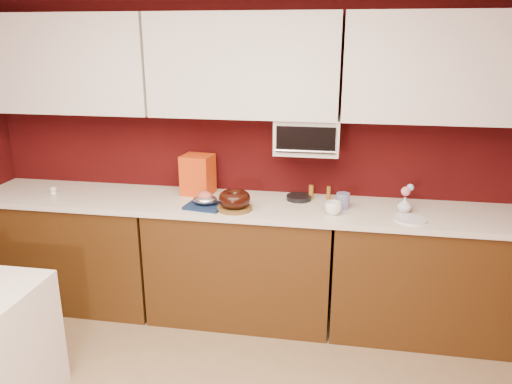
{
  "coord_description": "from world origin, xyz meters",
  "views": [
    {
      "loc": [
        0.69,
        -1.38,
        2.05
      ],
      "look_at": [
        0.13,
        1.84,
        1.02
      ],
      "focal_mm": 35.0,
      "sensor_mm": 36.0,
      "label": 1
    }
  ],
  "objects": [
    {
      "name": "upper_cabinet_right",
      "position": [
        1.33,
        2.08,
        1.85
      ],
      "size": [
        1.31,
        0.33,
        0.7
      ],
      "primitive_type": "cube",
      "color": "white",
      "rests_on": "wall_back"
    },
    {
      "name": "flower_pink",
      "position": [
        1.13,
        1.94,
        1.05
      ],
      "size": [
        0.06,
        0.06,
        0.06
      ],
      "primitive_type": "sphere",
      "color": "pink",
      "rests_on": "flower_vase"
    },
    {
      "name": "cake_base",
      "position": [
        -0.01,
        1.79,
        0.91
      ],
      "size": [
        0.32,
        0.32,
        0.02
      ],
      "primitive_type": "cylinder",
      "rotation": [
        0.0,
        0.0,
        -0.4
      ],
      "color": "brown",
      "rests_on": "countertop"
    },
    {
      "name": "roasted_ham",
      "position": [
        -0.23,
        1.81,
        0.98
      ],
      "size": [
        0.11,
        0.1,
        0.07
      ],
      "primitive_type": "ellipsoid",
      "rotation": [
        0.0,
        0.0,
        -0.12
      ],
      "color": "#C25D58",
      "rests_on": "foil_ham_nest"
    },
    {
      "name": "coffee_mug",
      "position": [
        0.66,
        1.81,
        0.95
      ],
      "size": [
        0.14,
        0.14,
        0.11
      ],
      "primitive_type": "imported",
      "rotation": [
        0.0,
        0.0,
        0.72
      ],
      "color": "white",
      "rests_on": "countertop"
    },
    {
      "name": "base_cabinet_left",
      "position": [
        -1.33,
        1.94,
        0.43
      ],
      "size": [
        1.31,
        0.58,
        0.86
      ],
      "primitive_type": "cube",
      "color": "#45280D",
      "rests_on": "floor"
    },
    {
      "name": "china_plate",
      "position": [
        1.16,
        1.78,
        0.91
      ],
      "size": [
        0.24,
        0.24,
        0.01
      ],
      "primitive_type": "cylinder",
      "rotation": [
        0.0,
        0.0,
        -0.14
      ],
      "color": "white",
      "rests_on": "countertop"
    },
    {
      "name": "wall_back",
      "position": [
        0.0,
        2.25,
        1.25
      ],
      "size": [
        4.0,
        0.02,
        2.5
      ],
      "primitive_type": "cube",
      "color": "#370707",
      "rests_on": "floor"
    },
    {
      "name": "foil_ham_nest",
      "position": [
        -0.23,
        1.81,
        0.96
      ],
      "size": [
        0.18,
        0.16,
        0.06
      ],
      "primitive_type": "ellipsoid",
      "rotation": [
        0.0,
        0.0,
        0.09
      ],
      "color": "white",
      "rests_on": "navy_towel"
    },
    {
      "name": "amber_bottle_tall",
      "position": [
        0.62,
        2.12,
        0.95
      ],
      "size": [
        0.04,
        0.04,
        0.1
      ],
      "primitive_type": "cylinder",
      "rotation": [
        0.0,
        0.0,
        -0.4
      ],
      "color": "brown",
      "rests_on": "countertop"
    },
    {
      "name": "pandoro_box",
      "position": [
        -0.36,
        2.1,
        1.05
      ],
      "size": [
        0.24,
        0.23,
        0.3
      ],
      "primitive_type": "cube",
      "rotation": [
        0.0,
        0.0,
        -0.13
      ],
      "color": "#B61D0C",
      "rests_on": "countertop"
    },
    {
      "name": "egg_right",
      "position": [
        -1.42,
        1.86,
        0.92
      ],
      "size": [
        0.06,
        0.06,
        0.04
      ],
      "primitive_type": "ellipsoid",
      "rotation": [
        0.0,
        0.0,
        0.43
      ],
      "color": "white",
      "rests_on": "countertop"
    },
    {
      "name": "upper_cabinet_center",
      "position": [
        0.0,
        2.08,
        1.85
      ],
      "size": [
        1.31,
        0.33,
        0.7
      ],
      "primitive_type": "cube",
      "color": "white",
      "rests_on": "wall_back"
    },
    {
      "name": "dark_pan",
      "position": [
        0.4,
        2.09,
        0.92
      ],
      "size": [
        0.23,
        0.23,
        0.03
      ],
      "primitive_type": "cylinder",
      "rotation": [
        0.0,
        0.0,
        0.34
      ],
      "color": "black",
      "rests_on": "countertop"
    },
    {
      "name": "countertop",
      "position": [
        0.0,
        1.94,
        0.88
      ],
      "size": [
        4.0,
        0.62,
        0.04
      ],
      "primitive_type": "cube",
      "color": "silver",
      "rests_on": "base_cabinet_center"
    },
    {
      "name": "egg_left",
      "position": [
        -1.47,
        1.94,
        0.92
      ],
      "size": [
        0.06,
        0.05,
        0.04
      ],
      "primitive_type": "ellipsoid",
      "rotation": [
        0.0,
        0.0,
        0.14
      ],
      "color": "white",
      "rests_on": "countertop"
    },
    {
      "name": "blue_jar",
      "position": [
        0.72,
        1.95,
        0.95
      ],
      "size": [
        0.11,
        0.11,
        0.11
      ],
      "primitive_type": "cylinder",
      "rotation": [
        0.0,
        0.0,
        0.22
      ],
      "color": "navy",
      "rests_on": "countertop"
    },
    {
      "name": "base_cabinet_center",
      "position": [
        0.0,
        1.94,
        0.43
      ],
      "size": [
        1.31,
        0.58,
        0.86
      ],
      "primitive_type": "cube",
      "color": "#45280D",
      "rests_on": "floor"
    },
    {
      "name": "toaster_oven_door",
      "position": [
        0.45,
        1.94,
        1.38
      ],
      "size": [
        0.4,
        0.02,
        0.18
      ],
      "primitive_type": "cube",
      "color": "black",
      "rests_on": "toaster_oven"
    },
    {
      "name": "amber_bottle",
      "position": [
        0.49,
        2.12,
        0.95
      ],
      "size": [
        0.04,
        0.04,
        0.1
      ],
      "primitive_type": "cylinder",
      "rotation": [
        0.0,
        0.0,
        -0.31
      ],
      "color": "#8B5919",
      "rests_on": "countertop"
    },
    {
      "name": "base_cabinet_right",
      "position": [
        1.33,
        1.94,
        0.43
      ],
      "size": [
        1.31,
        0.58,
        0.86
      ],
      "primitive_type": "cube",
      "color": "#45280D",
      "rests_on": "floor"
    },
    {
      "name": "bundt_cake",
      "position": [
        -0.01,
        1.79,
        0.98
      ],
      "size": [
        0.26,
        0.26,
        0.09
      ],
      "primitive_type": "torus",
      "rotation": [
        0.0,
        0.0,
        -0.21
      ],
      "color": "black",
      "rests_on": "cake_base"
    },
    {
      "name": "upper_cabinet_left",
      "position": [
        -1.33,
        2.08,
        1.85
      ],
      "size": [
        1.31,
        0.33,
        0.7
      ],
      "primitive_type": "cube",
      "color": "white",
      "rests_on": "wall_back"
    },
    {
      "name": "toaster_oven",
      "position": [
        0.45,
        2.1,
        1.38
      ],
      "size": [
        0.45,
        0.3,
        0.25
      ],
      "primitive_type": "cube",
      "color": "white",
      "rests_on": "upper_cabinet_center"
    },
    {
      "name": "navy_towel",
      "position": [
        -0.23,
        1.81,
        0.91
      ],
      "size": [
        0.29,
        0.26,
        0.02
      ],
      "primitive_type": "cube",
      "rotation": [
        0.0,
        0.0,
        -0.16
      ],
      "color": "#122345",
      "rests_on": "countertop"
    },
    {
      "name": "flower_blue",
      "position": [
        1.16,
        1.96,
        1.07
      ],
      "size": [
        0.05,
        0.05,
        0.05
      ],
      "primitive_type": "sphere",
      "color": "#9AC8F7",
      "rests_on": "flower_vase"
    },
    {
      "name": "flower_vase",
      "position": [
        1.13,
        1.94,
        0.96
      ],
      "size": [
        0.09,
        0.09,
        0.12
      ],
      "primitive_type": "imported",
      "rotation": [
        0.0,
        0.0,
        0.14
      ],
      "color": "silver",
      "rests_on": "countertop"
    },
    {
      "name": "toaster_oven_handle",
      "position": [
        0.45,
        1.93,
        1.3
      ],
      "size": [
        0.42,
        0.02,
        0.02
      ],
      "primitive_type": "cylinder",
      "rotation": [
        0.0,
        1.57,
        0.0
      ],
      "color": "silver",
      "rests_on": "toaster_oven"
    }
  ]
}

